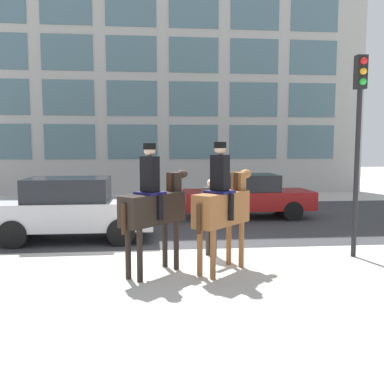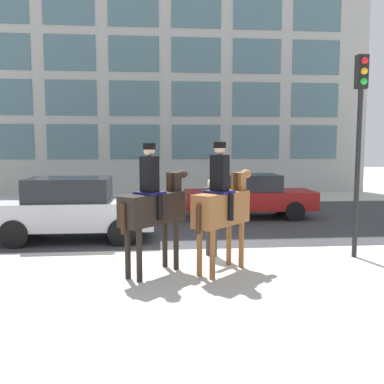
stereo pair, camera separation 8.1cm
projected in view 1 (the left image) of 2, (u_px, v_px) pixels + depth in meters
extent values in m
plane|color=beige|center=(183.00, 255.00, 9.87)|extent=(80.00, 80.00, 0.00)
cube|color=#38383A|center=(172.00, 220.00, 14.57)|extent=(21.72, 8.50, 0.01)
cube|color=slate|center=(5.00, 142.00, 21.48)|extent=(2.55, 0.02, 1.78)
cube|color=slate|center=(70.00, 142.00, 21.79)|extent=(2.55, 0.02, 1.78)
cube|color=slate|center=(133.00, 142.00, 22.11)|extent=(2.55, 0.02, 1.78)
cube|color=slate|center=(194.00, 142.00, 22.43)|extent=(2.55, 0.02, 1.78)
cube|color=slate|center=(253.00, 142.00, 22.75)|extent=(2.55, 0.02, 1.78)
cube|color=slate|center=(311.00, 142.00, 23.07)|extent=(2.55, 0.02, 1.78)
cube|color=slate|center=(3.00, 97.00, 21.24)|extent=(2.55, 0.02, 1.78)
cube|color=slate|center=(68.00, 98.00, 21.56)|extent=(2.55, 0.02, 1.78)
cube|color=slate|center=(132.00, 98.00, 21.88)|extent=(2.55, 0.02, 1.78)
cube|color=slate|center=(194.00, 99.00, 22.19)|extent=(2.55, 0.02, 1.78)
cube|color=slate|center=(254.00, 100.00, 22.51)|extent=(2.55, 0.02, 1.78)
cube|color=slate|center=(312.00, 100.00, 22.83)|extent=(2.55, 0.02, 1.78)
cube|color=slate|center=(1.00, 51.00, 21.00)|extent=(2.55, 0.02, 1.78)
cube|color=slate|center=(67.00, 52.00, 21.32)|extent=(2.55, 0.02, 1.78)
cube|color=slate|center=(131.00, 54.00, 21.64)|extent=(2.55, 0.02, 1.78)
cube|color=slate|center=(194.00, 55.00, 21.96)|extent=(2.55, 0.02, 1.78)
cube|color=slate|center=(254.00, 56.00, 22.28)|extent=(2.55, 0.02, 1.78)
cube|color=slate|center=(313.00, 58.00, 22.60)|extent=(2.55, 0.02, 1.78)
cube|color=slate|center=(66.00, 6.00, 21.09)|extent=(2.55, 0.02, 1.78)
cube|color=slate|center=(131.00, 8.00, 21.40)|extent=(2.55, 0.02, 1.78)
cube|color=slate|center=(194.00, 10.00, 21.72)|extent=(2.55, 0.02, 1.78)
cube|color=slate|center=(255.00, 12.00, 22.04)|extent=(2.55, 0.02, 1.78)
cube|color=slate|center=(315.00, 14.00, 22.36)|extent=(2.55, 0.02, 1.78)
cube|color=black|center=(153.00, 209.00, 8.26)|extent=(1.32, 1.34, 0.59)
cylinder|color=black|center=(165.00, 243.00, 8.85)|extent=(0.11, 0.11, 1.00)
cylinder|color=black|center=(176.00, 245.00, 8.66)|extent=(0.11, 0.11, 1.00)
cylinder|color=black|center=(128.00, 253.00, 8.04)|extent=(0.11, 0.11, 1.00)
cylinder|color=black|center=(140.00, 255.00, 7.85)|extent=(0.11, 0.11, 1.00)
cube|color=black|center=(174.00, 187.00, 8.72)|extent=(0.31, 0.31, 0.59)
cube|color=#382314|center=(170.00, 186.00, 8.62)|extent=(0.08, 0.08, 0.53)
ellipsoid|color=black|center=(182.00, 174.00, 8.89)|extent=(0.35, 0.35, 0.18)
cube|color=silver|center=(185.00, 173.00, 8.96)|extent=(0.11, 0.11, 0.07)
cylinder|color=#382314|center=(124.00, 219.00, 7.68)|extent=(0.09, 0.09, 0.55)
cube|color=#14144C|center=(150.00, 193.00, 8.17)|extent=(0.64, 0.64, 0.05)
cube|color=black|center=(150.00, 174.00, 8.13)|extent=(0.38, 0.38, 0.67)
sphere|color=#D1A889|center=(150.00, 150.00, 8.09)|extent=(0.22, 0.22, 0.22)
cylinder|color=black|center=(149.00, 146.00, 8.08)|extent=(0.24, 0.24, 0.12)
cylinder|color=black|center=(140.00, 205.00, 8.37)|extent=(0.11, 0.11, 0.47)
cylinder|color=black|center=(160.00, 207.00, 8.03)|extent=(0.11, 0.11, 0.47)
cube|color=brown|center=(222.00, 209.00, 8.43)|extent=(1.30, 1.32, 0.64)
cylinder|color=brown|center=(229.00, 243.00, 9.00)|extent=(0.11, 0.11, 0.95)
cylinder|color=brown|center=(241.00, 245.00, 8.82)|extent=(0.11, 0.11, 0.95)
cylinder|color=brown|center=(200.00, 252.00, 8.21)|extent=(0.11, 0.11, 0.95)
cylinder|color=brown|center=(213.00, 254.00, 8.02)|extent=(0.11, 0.11, 0.95)
cube|color=brown|center=(239.00, 187.00, 8.87)|extent=(0.31, 0.31, 0.60)
cube|color=#382314|center=(235.00, 186.00, 8.78)|extent=(0.08, 0.08, 0.54)
ellipsoid|color=brown|center=(246.00, 174.00, 9.06)|extent=(0.37, 0.37, 0.19)
cube|color=silver|center=(248.00, 173.00, 9.14)|extent=(0.12, 0.12, 0.08)
cylinder|color=#382314|center=(199.00, 219.00, 7.85)|extent=(0.09, 0.09, 0.55)
cube|color=#14144C|center=(220.00, 192.00, 8.34)|extent=(0.64, 0.64, 0.05)
cube|color=black|center=(220.00, 173.00, 8.29)|extent=(0.38, 0.38, 0.69)
sphere|color=#D1A889|center=(220.00, 149.00, 8.25)|extent=(0.22, 0.22, 0.22)
cylinder|color=black|center=(220.00, 145.00, 8.24)|extent=(0.24, 0.24, 0.12)
cylinder|color=black|center=(208.00, 205.00, 8.53)|extent=(0.11, 0.11, 0.51)
cylinder|color=black|center=(231.00, 207.00, 8.20)|extent=(0.11, 0.11, 0.51)
cylinder|color=#332D28|center=(214.00, 236.00, 9.70)|extent=(0.13, 0.13, 0.92)
cylinder|color=#332D28|center=(208.00, 235.00, 9.80)|extent=(0.13, 0.13, 0.92)
cube|color=#332D28|center=(211.00, 202.00, 9.67)|extent=(0.44, 0.44, 0.64)
sphere|color=#D1A889|center=(211.00, 183.00, 9.63)|extent=(0.20, 0.20, 0.20)
cube|color=#332D28|center=(210.00, 196.00, 9.33)|extent=(0.46, 0.45, 0.09)
cone|color=orange|center=(200.00, 197.00, 9.06)|extent=(0.16, 0.16, 0.04)
cube|color=#B7B7BC|center=(73.00, 214.00, 11.34)|extent=(4.23, 1.76, 0.71)
cube|color=black|center=(68.00, 189.00, 11.26)|extent=(2.11, 1.55, 0.60)
cylinder|color=black|center=(121.00, 232.00, 10.71)|extent=(0.70, 0.21, 0.70)
cylinder|color=black|center=(125.00, 221.00, 12.31)|extent=(0.70, 0.21, 0.70)
cylinder|color=black|center=(13.00, 234.00, 10.44)|extent=(0.70, 0.21, 0.70)
cylinder|color=black|center=(31.00, 223.00, 12.05)|extent=(0.70, 0.21, 0.70)
cube|color=maroon|center=(247.00, 199.00, 14.95)|extent=(4.43, 1.75, 0.63)
cube|color=black|center=(244.00, 182.00, 14.88)|extent=(2.22, 1.54, 0.57)
cylinder|color=black|center=(293.00, 211.00, 14.33)|extent=(0.66, 0.21, 0.66)
cylinder|color=black|center=(278.00, 205.00, 15.92)|extent=(0.66, 0.21, 0.66)
cylinder|color=black|center=(212.00, 212.00, 14.05)|extent=(0.66, 0.21, 0.66)
cylinder|color=black|center=(205.00, 206.00, 15.65)|extent=(0.66, 0.21, 0.66)
cylinder|color=black|center=(356.00, 174.00, 9.53)|extent=(0.11, 0.11, 3.74)
cube|color=black|center=(361.00, 72.00, 9.29)|extent=(0.24, 0.19, 0.72)
sphere|color=red|center=(364.00, 61.00, 9.15)|extent=(0.15, 0.15, 0.15)
sphere|color=orange|center=(363.00, 71.00, 9.18)|extent=(0.15, 0.15, 0.15)
sphere|color=green|center=(363.00, 82.00, 9.20)|extent=(0.15, 0.15, 0.15)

